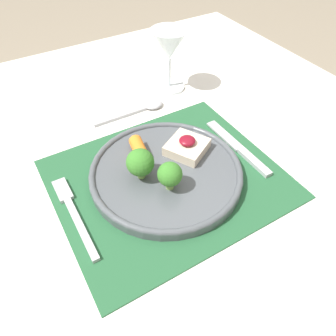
{
  "coord_description": "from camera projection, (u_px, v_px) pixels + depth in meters",
  "views": [
    {
      "loc": [
        -0.21,
        -0.36,
        1.21
      ],
      "look_at": [
        0.0,
        0.01,
        0.79
      ],
      "focal_mm": 35.0,
      "sensor_mm": 36.0,
      "label": 1
    }
  ],
  "objects": [
    {
      "name": "knife",
      "position": [
        241.0,
        150.0,
        0.65
      ],
      "size": [
        0.02,
        0.19,
        0.01
      ],
      "rotation": [
        0.0,
        0.0,
        0.02
      ],
      "color": "#B2B2B7",
      "rests_on": "placemat"
    },
    {
      "name": "spoon",
      "position": [
        144.0,
        108.0,
        0.76
      ],
      "size": [
        0.17,
        0.04,
        0.01
      ],
      "rotation": [
        0.0,
        0.0,
        0.03
      ],
      "color": "#B2B2B7",
      "rests_on": "dining_table"
    },
    {
      "name": "ground_plane",
      "position": [
        168.0,
        326.0,
        1.15
      ],
      "size": [
        8.0,
        8.0,
        0.0
      ],
      "primitive_type": "plane",
      "color": "gray"
    },
    {
      "name": "fork",
      "position": [
        72.0,
        210.0,
        0.55
      ],
      "size": [
        0.02,
        0.19,
        0.01
      ],
      "rotation": [
        0.0,
        0.0,
        0.05
      ],
      "color": "#B2B2B7",
      "rests_on": "placemat"
    },
    {
      "name": "dining_table",
      "position": [
        168.0,
        209.0,
        0.67
      ],
      "size": [
        1.15,
        1.24,
        0.77
      ],
      "color": "white",
      "rests_on": "ground_plane"
    },
    {
      "name": "dinner_plate",
      "position": [
        167.0,
        170.0,
        0.6
      ],
      "size": [
        0.28,
        0.28,
        0.08
      ],
      "color": "#4C5156",
      "rests_on": "placemat"
    },
    {
      "name": "placemat",
      "position": [
        167.0,
        179.0,
        0.61
      ],
      "size": [
        0.4,
        0.34,
        0.0
      ],
      "primitive_type": "cube",
      "color": "#235633",
      "rests_on": "dining_table"
    },
    {
      "name": "wine_glass_near",
      "position": [
        169.0,
        48.0,
        0.76
      ],
      "size": [
        0.09,
        0.09,
        0.15
      ],
      "color": "white",
      "rests_on": "dining_table"
    }
  ]
}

